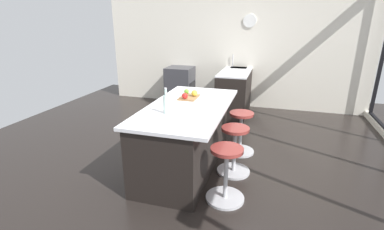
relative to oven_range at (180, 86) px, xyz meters
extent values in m
plane|color=black|center=(2.44, 1.13, -0.45)|extent=(7.73, 7.73, 0.00)
cube|color=black|center=(-0.13, 4.10, 0.94)|extent=(0.05, 0.06, 2.55)
cube|color=silver|center=(-0.35, 1.13, 0.97)|extent=(0.12, 5.95, 2.84)
cylinder|color=white|center=(-0.28, 1.51, 1.48)|extent=(0.03, 0.28, 0.28)
cube|color=black|center=(0.00, 1.34, 0.00)|extent=(1.98, 0.60, 0.90)
cube|color=silver|center=(0.00, 1.34, 0.46)|extent=(1.98, 0.60, 0.03)
cube|color=#38383D|center=(-0.25, 1.34, 0.42)|extent=(0.44, 0.36, 0.12)
cylinder|color=#B7B7BC|center=(-0.25, 1.19, 0.62)|extent=(0.02, 0.02, 0.28)
cube|color=#38383D|center=(0.00, 0.00, 0.00)|extent=(0.60, 0.60, 0.90)
cube|color=black|center=(0.00, 0.30, -0.04)|extent=(0.44, 0.01, 0.32)
cube|color=black|center=(2.83, 1.04, -0.02)|extent=(1.94, 0.80, 0.85)
cube|color=silver|center=(2.83, 1.09, 0.42)|extent=(2.00, 1.00, 0.04)
cylinder|color=#B7B7BC|center=(2.20, 1.72, -0.43)|extent=(0.44, 0.44, 0.03)
cylinder|color=#B7B7BC|center=(2.20, 1.72, -0.14)|extent=(0.05, 0.05, 0.58)
cylinder|color=maroon|center=(2.20, 1.72, 0.18)|extent=(0.36, 0.36, 0.04)
cylinder|color=#B7B7BC|center=(2.83, 1.72, -0.43)|extent=(0.44, 0.44, 0.03)
cylinder|color=#B7B7BC|center=(2.83, 1.72, -0.14)|extent=(0.05, 0.05, 0.58)
cylinder|color=maroon|center=(2.83, 1.72, 0.18)|extent=(0.36, 0.36, 0.04)
cylinder|color=#B7B7BC|center=(3.46, 1.72, -0.43)|extent=(0.44, 0.44, 0.03)
cylinder|color=#B7B7BC|center=(3.46, 1.72, -0.14)|extent=(0.05, 0.05, 0.58)
cylinder|color=maroon|center=(3.46, 1.72, 0.18)|extent=(0.36, 0.36, 0.04)
cube|color=olive|center=(2.49, 0.99, 0.45)|extent=(0.36, 0.24, 0.02)
sphere|color=red|center=(2.63, 0.97, 0.50)|extent=(0.08, 0.08, 0.08)
sphere|color=#609E2D|center=(2.36, 0.91, 0.50)|extent=(0.07, 0.07, 0.07)
sphere|color=gold|center=(2.45, 1.06, 0.51)|extent=(0.09, 0.09, 0.09)
cylinder|color=silver|center=(3.23, 0.94, 0.55)|extent=(0.06, 0.06, 0.22)
cylinder|color=silver|center=(3.23, 0.94, 0.70)|extent=(0.03, 0.03, 0.08)
cylinder|color=#B7B7BC|center=(3.23, 0.94, 0.75)|extent=(0.03, 0.03, 0.02)
camera|label=1|loc=(6.20, 2.14, 1.51)|focal=26.29mm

